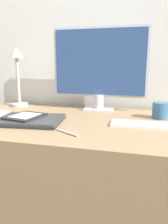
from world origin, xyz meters
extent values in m
cube|color=silver|center=(0.00, 0.58, 1.20)|extent=(3.60, 0.05, 2.40)
cube|color=#997A56|center=(0.00, 0.15, 0.36)|extent=(1.36, 0.73, 0.71)
cube|color=silver|center=(0.02, 0.42, 0.72)|extent=(0.18, 0.11, 0.01)
cylinder|color=silver|center=(0.02, 0.42, 0.77)|extent=(0.06, 0.06, 0.09)
cube|color=silver|center=(0.02, 0.43, 1.01)|extent=(0.58, 0.01, 0.42)
cube|color=#2D4C84|center=(0.02, 0.42, 1.01)|extent=(0.55, 0.01, 0.39)
cube|color=silver|center=(0.28, 0.13, 0.72)|extent=(0.28, 0.11, 0.01)
cube|color=silver|center=(0.28, 0.12, 0.73)|extent=(0.26, 0.09, 0.00)
cube|color=#232328|center=(-0.26, 0.06, 0.72)|extent=(0.34, 0.26, 0.01)
cube|color=#333338|center=(-0.26, 0.06, 0.73)|extent=(0.34, 0.26, 0.01)
cube|color=black|center=(-0.29, 0.06, 0.74)|extent=(0.18, 0.21, 0.01)
cube|color=beige|center=(-0.29, 0.06, 0.75)|extent=(0.14, 0.15, 0.00)
cylinder|color=#BCB7AD|center=(-0.53, 0.42, 0.72)|extent=(0.11, 0.11, 0.02)
cylinder|color=#BCB7AD|center=(-0.53, 0.42, 0.88)|extent=(0.02, 0.02, 0.30)
cone|color=#BCB7AD|center=(-0.53, 0.42, 1.07)|extent=(0.09, 0.09, 0.07)
cylinder|color=#336089|center=(0.38, 0.30, 0.76)|extent=(0.08, 0.08, 0.09)
cylinder|color=silver|center=(-0.02, -0.07, 0.72)|extent=(0.12, 0.07, 0.01)
camera|label=1|loc=(0.26, -0.90, 1.00)|focal=35.00mm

